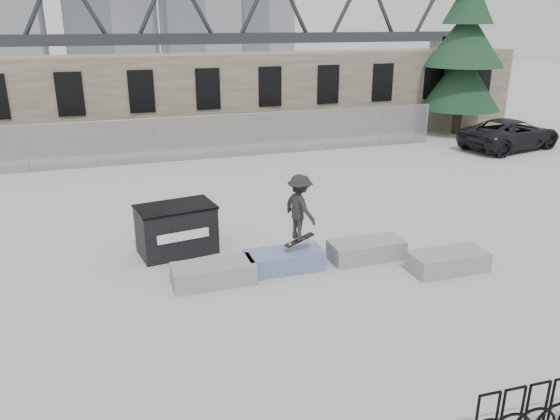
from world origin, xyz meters
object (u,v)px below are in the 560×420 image
(spruce_tree, at_px, (465,44))
(skateboarder, at_px, (300,208))
(dumpster, at_px, (176,229))
(suv, at_px, (511,134))
(planter_offset, at_px, (448,261))
(bike_rack, at_px, (560,403))
(planter_center_left, at_px, (284,259))
(planter_center_right, at_px, (366,249))
(planter_far_left, at_px, (214,273))

(spruce_tree, bearing_deg, skateboarder, -136.03)
(dumpster, distance_m, suv, 19.28)
(planter_offset, bearing_deg, bike_rack, -107.09)
(dumpster, xyz_separation_m, skateboarder, (2.86, -2.03, 0.98))
(bike_rack, bearing_deg, dumpster, 118.59)
(planter_center_left, height_order, dumpster, dumpster)
(planter_center_right, distance_m, dumpster, 5.22)
(planter_center_right, bearing_deg, dumpster, 157.38)
(spruce_tree, bearing_deg, planter_offset, -125.53)
(planter_center_right, relative_size, spruce_tree, 0.17)
(bike_rack, bearing_deg, planter_center_right, 89.90)
(dumpster, relative_size, bike_rack, 0.63)
(suv, bearing_deg, dumpster, 101.46)
(planter_offset, height_order, spruce_tree, spruce_tree)
(planter_offset, bearing_deg, dumpster, 152.75)
(planter_center_left, distance_m, bike_rack, 7.21)
(dumpster, bearing_deg, bike_rack, -70.59)
(bike_rack, bearing_deg, planter_offset, 72.91)
(planter_center_right, relative_size, planter_offset, 1.00)
(planter_offset, distance_m, suv, 15.79)
(planter_center_right, height_order, bike_rack, bike_rack)
(dumpster, bearing_deg, spruce_tree, 25.43)
(bike_rack, distance_m, skateboarder, 7.14)
(planter_center_right, relative_size, bike_rack, 0.56)
(planter_center_left, xyz_separation_m, dumpster, (-2.47, 1.96, 0.41))
(planter_far_left, height_order, dumpster, dumpster)
(planter_far_left, xyz_separation_m, dumpster, (-0.58, 2.17, 0.41))
(planter_center_left, xyz_separation_m, skateboarder, (0.39, -0.06, 1.40))
(planter_far_left, height_order, suv, suv)
(planter_center_left, height_order, planter_center_right, same)
(planter_offset, xyz_separation_m, dumpster, (-6.47, 3.33, 0.41))
(planter_offset, relative_size, dumpster, 0.89)
(planter_offset, distance_m, bike_rack, 5.71)
(planter_center_right, xyz_separation_m, suv, (12.82, 9.84, 0.48))
(spruce_tree, bearing_deg, planter_center_right, -132.01)
(planter_offset, distance_m, dumpster, 7.29)
(suv, bearing_deg, skateboarder, 111.24)
(bike_rack, height_order, suv, suv)
(planter_offset, height_order, bike_rack, bike_rack)
(spruce_tree, bearing_deg, bike_rack, -121.28)
(planter_center_left, distance_m, suv, 18.05)
(planter_center_left, distance_m, skateboarder, 1.45)
(planter_center_right, distance_m, suv, 16.17)
(skateboarder, bearing_deg, spruce_tree, -63.16)
(planter_offset, bearing_deg, skateboarder, 160.07)
(bike_rack, bearing_deg, planter_far_left, 122.47)
(dumpster, bearing_deg, skateboarder, -44.45)
(planter_offset, bearing_deg, planter_far_left, 168.85)
(planter_offset, xyz_separation_m, suv, (11.15, 11.17, 0.48))
(planter_center_left, xyz_separation_m, bike_rack, (2.32, -6.83, 0.16))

